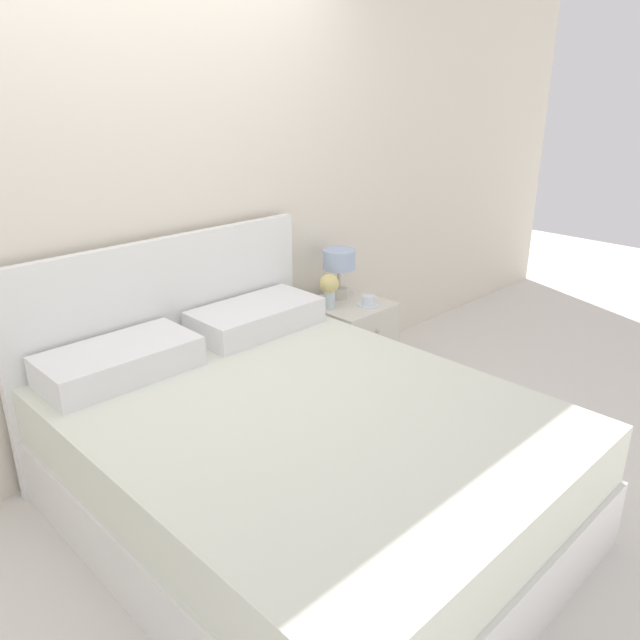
# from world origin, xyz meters

# --- Properties ---
(ground_plane) EXTENTS (12.00, 12.00, 0.00)m
(ground_plane) POSITION_xyz_m (0.00, 0.00, 0.00)
(ground_plane) COLOR silver
(wall_back) EXTENTS (8.00, 0.06, 2.60)m
(wall_back) POSITION_xyz_m (0.00, 0.07, 1.30)
(wall_back) COLOR silver
(wall_back) RESTS_ON ground_plane
(bed) EXTENTS (1.68, 2.08, 1.10)m
(bed) POSITION_xyz_m (0.00, -0.97, 0.31)
(bed) COLOR white
(bed) RESTS_ON ground_plane
(nightstand) EXTENTS (0.45, 0.49, 0.54)m
(nightstand) POSITION_xyz_m (1.12, -0.25, 0.27)
(nightstand) COLOR silver
(nightstand) RESTS_ON ground_plane
(table_lamp) EXTENTS (0.20, 0.20, 0.31)m
(table_lamp) POSITION_xyz_m (1.15, -0.14, 0.76)
(table_lamp) COLOR beige
(table_lamp) RESTS_ON nightstand
(flower_vase) EXTENTS (0.12, 0.12, 0.21)m
(flower_vase) POSITION_xyz_m (0.97, -0.24, 0.67)
(flower_vase) COLOR silver
(flower_vase) RESTS_ON nightstand
(teacup) EXTENTS (0.13, 0.13, 0.06)m
(teacup) POSITION_xyz_m (1.18, -0.37, 0.57)
(teacup) COLOR white
(teacup) RESTS_ON nightstand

